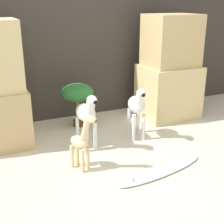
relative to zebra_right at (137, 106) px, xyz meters
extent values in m
plane|color=beige|center=(-0.41, -0.53, -0.42)|extent=(14.00, 14.00, 0.00)
cube|color=#38332D|center=(-0.41, 1.09, 0.68)|extent=(6.40, 0.08, 2.20)
cube|color=#DBC184|center=(0.78, 0.50, -0.04)|extent=(0.77, 0.65, 0.75)
cube|color=tan|center=(0.78, 0.50, 0.68)|extent=(0.67, 0.57, 0.70)
cylinder|color=white|center=(0.04, -0.10, -0.25)|extent=(0.04, 0.04, 0.34)
cylinder|color=white|center=(-0.08, -0.07, -0.25)|extent=(0.04, 0.04, 0.34)
cylinder|color=white|center=(0.09, 0.13, -0.25)|extent=(0.04, 0.04, 0.34)
cylinder|color=white|center=(-0.03, 0.15, -0.25)|extent=(0.04, 0.04, 0.34)
ellipsoid|color=white|center=(0.01, 0.03, 0.01)|extent=(0.27, 0.36, 0.20)
cylinder|color=white|center=(-0.02, -0.11, 0.13)|extent=(0.13, 0.17, 0.20)
ellipsoid|color=white|center=(-0.04, -0.16, 0.21)|extent=(0.12, 0.17, 0.09)
sphere|color=black|center=(-0.05, -0.23, 0.20)|extent=(0.05, 0.05, 0.05)
cube|color=black|center=(-0.02, -0.11, 0.14)|extent=(0.04, 0.09, 0.16)
cylinder|color=white|center=(-0.59, -0.10, -0.25)|extent=(0.04, 0.04, 0.34)
cylinder|color=white|center=(-0.71, -0.11, -0.25)|extent=(0.04, 0.04, 0.34)
cylinder|color=white|center=(-0.60, 0.13, -0.25)|extent=(0.04, 0.04, 0.34)
cylinder|color=white|center=(-0.72, 0.12, -0.25)|extent=(0.04, 0.04, 0.34)
ellipsoid|color=white|center=(-0.66, 0.01, 0.01)|extent=(0.22, 0.34, 0.20)
cylinder|color=white|center=(-0.64, -0.13, 0.13)|extent=(0.11, 0.16, 0.20)
ellipsoid|color=white|center=(-0.64, -0.19, 0.21)|extent=(0.10, 0.16, 0.09)
sphere|color=black|center=(-0.64, -0.25, 0.20)|extent=(0.05, 0.05, 0.05)
cube|color=black|center=(-0.64, -0.13, 0.14)|extent=(0.03, 0.08, 0.16)
cylinder|color=beige|center=(-0.82, -0.49, -0.29)|extent=(0.04, 0.04, 0.25)
cylinder|color=beige|center=(-0.88, -0.52, -0.29)|extent=(0.04, 0.04, 0.25)
cylinder|color=beige|center=(-0.88, -0.36, -0.29)|extent=(0.04, 0.04, 0.25)
cylinder|color=beige|center=(-0.95, -0.39, -0.29)|extent=(0.04, 0.04, 0.25)
ellipsoid|color=beige|center=(-0.88, -0.44, -0.12)|extent=(0.20, 0.25, 0.12)
cylinder|color=beige|center=(-0.84, -0.52, 0.04)|extent=(0.11, 0.15, 0.28)
ellipsoid|color=beige|center=(-0.81, -0.60, 0.16)|extent=(0.11, 0.14, 0.07)
sphere|color=brown|center=(-0.79, -0.65, 0.16)|extent=(0.04, 0.04, 0.04)
cylinder|color=#513323|center=(-0.54, 0.66, -0.38)|extent=(0.14, 0.14, 0.08)
cylinder|color=brown|center=(-0.54, 0.66, -0.20)|extent=(0.05, 0.05, 0.27)
ellipsoid|color=#286B2D|center=(-0.54, 0.66, 0.05)|extent=(0.43, 0.43, 0.23)
ellipsoid|color=silver|center=(-0.17, -0.83, -0.40)|extent=(1.09, 0.42, 0.03)
cone|color=white|center=(-0.53, -0.90, -0.37)|extent=(0.08, 0.08, 0.05)
camera|label=1|loc=(-1.73, -3.13, 1.20)|focal=50.00mm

